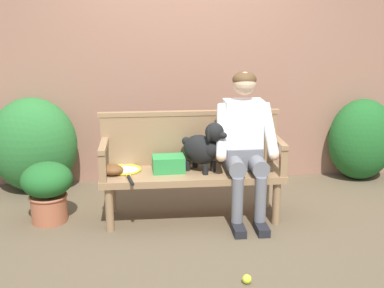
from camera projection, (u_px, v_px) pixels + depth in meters
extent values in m
plane|color=brown|center=(192.00, 218.00, 4.56)|extent=(40.00, 40.00, 0.00)
cube|color=#936651|center=(181.00, 58.00, 5.39)|extent=(8.00, 0.30, 2.66)
ellipsoid|color=#1E5B23|center=(362.00, 139.00, 5.49)|extent=(0.73, 0.58, 0.90)
ellipsoid|color=#286B2D|center=(33.00, 145.00, 5.12)|extent=(0.89, 0.69, 0.98)
cube|color=#93704C|center=(192.00, 174.00, 4.44)|extent=(1.61, 0.50, 0.06)
cylinder|color=#93704C|center=(109.00, 209.00, 4.25)|extent=(0.07, 0.07, 0.39)
cylinder|color=#93704C|center=(276.00, 203.00, 4.39)|extent=(0.07, 0.07, 0.39)
cylinder|color=#93704C|center=(112.00, 193.00, 4.62)|extent=(0.07, 0.07, 0.39)
cylinder|color=#93704C|center=(266.00, 188.00, 4.76)|extent=(0.07, 0.07, 0.39)
cube|color=#93704C|center=(190.00, 140.00, 4.59)|extent=(1.61, 0.05, 0.46)
cube|color=#93704C|center=(190.00, 113.00, 4.52)|extent=(1.65, 0.06, 0.04)
cube|color=#93704C|center=(102.00, 168.00, 4.13)|extent=(0.06, 0.06, 0.24)
cube|color=#93704C|center=(103.00, 145.00, 4.29)|extent=(0.06, 0.50, 0.04)
cube|color=#93704C|center=(283.00, 163.00, 4.27)|extent=(0.06, 0.06, 0.24)
cube|color=#93704C|center=(278.00, 141.00, 4.44)|extent=(0.06, 0.50, 0.04)
cube|color=black|center=(238.00, 229.00, 4.24)|extent=(0.10, 0.24, 0.07)
cylinder|color=slate|center=(237.00, 200.00, 4.26)|extent=(0.10, 0.10, 0.40)
cylinder|color=slate|center=(235.00, 165.00, 4.34)|extent=(0.15, 0.32, 0.15)
cube|color=black|center=(262.00, 228.00, 4.26)|extent=(0.10, 0.24, 0.07)
cylinder|color=slate|center=(260.00, 199.00, 4.28)|extent=(0.10, 0.10, 0.40)
cylinder|color=slate|center=(257.00, 164.00, 4.36)|extent=(0.15, 0.32, 0.15)
cube|color=slate|center=(243.00, 157.00, 4.50)|extent=(0.32, 0.24, 0.20)
cube|color=white|center=(243.00, 129.00, 4.45)|extent=(0.34, 0.22, 0.52)
cylinder|color=white|center=(222.00, 130.00, 4.31)|extent=(0.14, 0.33, 0.45)
sphere|color=#DBB28E|center=(221.00, 157.00, 4.24)|extent=(0.09, 0.09, 0.09)
cylinder|color=white|center=(269.00, 129.00, 4.35)|extent=(0.14, 0.33, 0.45)
sphere|color=#DBB28E|center=(274.00, 155.00, 4.29)|extent=(0.09, 0.09, 0.09)
sphere|color=#DBB28E|center=(245.00, 83.00, 4.32)|extent=(0.20, 0.20, 0.20)
ellipsoid|color=#51381E|center=(244.00, 80.00, 4.32)|extent=(0.21, 0.21, 0.14)
cylinder|color=black|center=(206.00, 170.00, 4.33)|extent=(0.05, 0.05, 0.09)
cylinder|color=black|center=(213.00, 166.00, 4.43)|extent=(0.05, 0.05, 0.09)
cylinder|color=black|center=(187.00, 166.00, 4.44)|extent=(0.05, 0.05, 0.09)
cylinder|color=black|center=(195.00, 162.00, 4.54)|extent=(0.05, 0.05, 0.09)
ellipsoid|color=black|center=(200.00, 149.00, 4.39)|extent=(0.39, 0.38, 0.26)
sphere|color=black|center=(211.00, 149.00, 4.33)|extent=(0.15, 0.15, 0.15)
sphere|color=black|center=(214.00, 132.00, 4.27)|extent=(0.16, 0.16, 0.16)
ellipsoid|color=black|center=(222.00, 135.00, 4.23)|extent=(0.12, 0.11, 0.06)
ellipsoid|color=black|center=(209.00, 135.00, 4.22)|extent=(0.06, 0.06, 0.12)
ellipsoid|color=black|center=(218.00, 131.00, 4.33)|extent=(0.06, 0.06, 0.12)
sphere|color=black|center=(186.00, 141.00, 4.47)|extent=(0.08, 0.08, 0.08)
torus|color=yellow|center=(125.00, 170.00, 4.45)|extent=(0.34, 0.34, 0.02)
cylinder|color=silver|center=(125.00, 170.00, 4.45)|extent=(0.25, 0.25, 0.00)
cube|color=yellow|center=(128.00, 175.00, 4.29)|extent=(0.05, 0.08, 0.02)
cylinder|color=black|center=(131.00, 180.00, 4.16)|extent=(0.07, 0.22, 0.03)
ellipsoid|color=brown|center=(111.00, 170.00, 4.33)|extent=(0.26, 0.23, 0.09)
cube|color=#2D8E42|center=(169.00, 164.00, 4.41)|extent=(0.29, 0.21, 0.14)
sphere|color=#CCDB33|center=(247.00, 279.00, 3.47)|extent=(0.07, 0.07, 0.07)
cylinder|color=#A85B3D|center=(49.00, 209.00, 4.46)|extent=(0.32, 0.32, 0.24)
torus|color=#A85B3D|center=(48.00, 196.00, 4.43)|extent=(0.34, 0.34, 0.02)
ellipsoid|color=#1E5B23|center=(47.00, 180.00, 4.39)|extent=(0.45, 0.45, 0.31)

